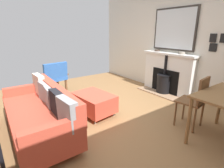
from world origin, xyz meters
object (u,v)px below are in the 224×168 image
object	(u,v)px
mantel_bowl_far	(182,53)
dining_chair_near_fireplace	(196,99)
mantel_bowl_near	(157,50)
sofa	(41,113)
ottoman	(94,102)
fireplace	(167,76)
armchair_accent	(53,76)

from	to	relation	value
mantel_bowl_far	dining_chair_near_fireplace	xyz separation A→B (m)	(1.10, 1.04, -0.55)
mantel_bowl_near	sofa	distance (m)	3.30
ottoman	dining_chair_near_fireplace	xyz separation A→B (m)	(-1.09, 1.42, 0.28)
fireplace	dining_chair_near_fireplace	size ratio (longest dim) A/B	1.65
sofa	fireplace	bearing A→B (deg)	-179.27
ottoman	armchair_accent	distance (m)	1.66
armchair_accent	ottoman	bearing A→B (deg)	98.15
ottoman	sofa	bearing A→B (deg)	4.41
sofa	mantel_bowl_far	bearing A→B (deg)	174.52
dining_chair_near_fireplace	sofa	bearing A→B (deg)	-32.74
sofa	ottoman	xyz separation A→B (m)	(-1.00, -0.08, -0.10)
mantel_bowl_near	ottoman	bearing A→B (deg)	9.24
sofa	ottoman	distance (m)	1.01
mantel_bowl_near	armchair_accent	bearing A→B (deg)	-27.71
ottoman	fireplace	bearing A→B (deg)	179.03
sofa	dining_chair_near_fireplace	distance (m)	2.49
fireplace	mantel_bowl_near	xyz separation A→B (m)	(-0.02, -0.39, 0.61)
armchair_accent	mantel_bowl_far	bearing A→B (deg)	140.30
mantel_bowl_far	ottoman	world-z (taller)	mantel_bowl_far
fireplace	ottoman	size ratio (longest dim) A/B	1.70
fireplace	ottoman	distance (m)	2.18
ottoman	armchair_accent	xyz separation A→B (m)	(0.23, -1.63, 0.22)
armchair_accent	mantel_bowl_near	bearing A→B (deg)	152.29
fireplace	sofa	bearing A→B (deg)	0.73
fireplace	armchair_accent	bearing A→B (deg)	-34.70
armchair_accent	dining_chair_near_fireplace	world-z (taller)	dining_chair_near_fireplace
mantel_bowl_far	dining_chair_near_fireplace	distance (m)	1.61
mantel_bowl_far	dining_chair_near_fireplace	bearing A→B (deg)	43.37
fireplace	sofa	distance (m)	3.17
fireplace	sofa	size ratio (longest dim) A/B	0.78
mantel_bowl_near	armchair_accent	world-z (taller)	mantel_bowl_near
mantel_bowl_near	ottoman	size ratio (longest dim) A/B	0.15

